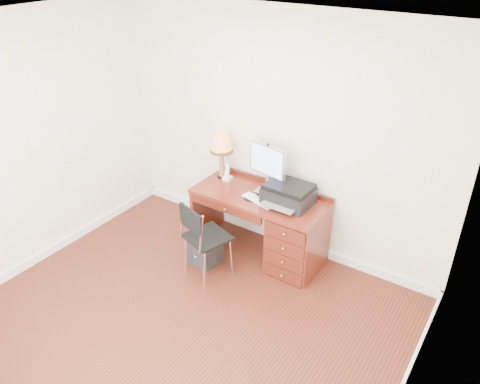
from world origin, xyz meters
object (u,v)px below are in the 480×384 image
Objects in this scene: leg_lamp at (221,146)px; phone at (227,175)px; desk at (284,230)px; chair at (204,234)px; printer at (289,194)px; monitor at (267,163)px; equipment_box at (205,248)px.

leg_lamp is 2.81× the size of phone.
chair reaches higher than desk.
printer is (0.01, 0.04, 0.45)m from desk.
printer is 0.92× the size of leg_lamp.
desk is 2.69× the size of monitor.
monitor is 1.03m from chair.
desk is at bearing -10.12° from monitor.
phone is 0.55× the size of equipment_box.
phone is 0.88m from equipment_box.
equipment_box is (-0.74, -0.54, -0.68)m from printer.
desk is at bearing -8.24° from leg_lamp.
monitor reaches higher than equipment_box.
chair is at bearing -96.66° from monitor.
monitor reaches higher than leg_lamp.
leg_lamp is at bearing 111.65° from equipment_box.
phone reaches higher than equipment_box.
monitor is 1.01× the size of leg_lamp.
desk reaches higher than equipment_box.
leg_lamp is (-0.93, 0.13, 0.74)m from desk.
monitor is 1.55× the size of equipment_box.
leg_lamp reaches higher than phone.
leg_lamp is at bearing 162.73° from phone.
desk is 0.93m from phone.
leg_lamp is at bearing 171.76° from desk.
monitor is 0.62m from leg_lamp.
desk is 4.18× the size of equipment_box.
phone is at bearing 104.16° from equipment_box.
phone is at bearing 125.14° from chair.
printer is at bearing -8.84° from phone.
desk is 0.91m from equipment_box.
equipment_box is (-0.41, -0.62, -0.92)m from monitor.
leg_lamp reaches higher than equipment_box.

